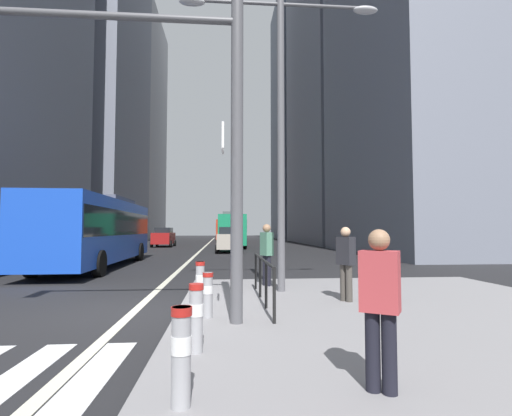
# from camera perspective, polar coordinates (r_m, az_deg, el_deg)

# --- Properties ---
(ground_plane) EXTENTS (160.00, 160.00, 0.00)m
(ground_plane) POSITION_cam_1_polar(r_m,az_deg,el_deg) (28.78, -8.66, -6.67)
(ground_plane) COLOR black
(median_island) EXTENTS (9.00, 10.00, 0.15)m
(median_island) POSITION_cam_1_polar(r_m,az_deg,el_deg) (8.63, 20.51, -14.37)
(median_island) COLOR gray
(median_island) RESTS_ON ground
(lane_centre_line) EXTENTS (0.20, 80.00, 0.01)m
(lane_centre_line) POSITION_cam_1_polar(r_m,az_deg,el_deg) (38.75, -7.66, -5.75)
(lane_centre_line) COLOR beige
(lane_centre_line) RESTS_ON ground
(office_tower_left_mid) EXTENTS (13.21, 18.64, 54.92)m
(office_tower_left_mid) POSITION_cam_1_polar(r_m,az_deg,el_deg) (58.89, -23.96, 22.98)
(office_tower_left_mid) COLOR slate
(office_tower_left_mid) RESTS_ON ground
(office_tower_left_far) EXTENTS (11.06, 19.99, 42.31)m
(office_tower_left_far) POSITION_cam_1_polar(r_m,az_deg,el_deg) (78.22, -18.24, 11.35)
(office_tower_left_far) COLOR #9E9EA3
(office_tower_left_far) RESTS_ON ground
(office_tower_right_mid) EXTENTS (10.53, 21.42, 44.78)m
(office_tower_right_mid) POSITION_cam_1_polar(r_m,az_deg,el_deg) (54.84, 12.22, 18.99)
(office_tower_right_mid) COLOR slate
(office_tower_right_mid) RESTS_ON ground
(office_tower_right_far) EXTENTS (10.43, 18.38, 45.99)m
(office_tower_right_far) POSITION_cam_1_polar(r_m,az_deg,el_deg) (75.69, 7.09, 13.15)
(office_tower_right_far) COLOR slate
(office_tower_right_far) RESTS_ON ground
(city_bus_blue_oncoming) EXTENTS (2.83, 11.69, 3.40)m
(city_bus_blue_oncoming) POSITION_cam_1_polar(r_m,az_deg,el_deg) (19.57, -22.34, -2.76)
(city_bus_blue_oncoming) COLOR blue
(city_bus_blue_oncoming) RESTS_ON ground
(city_bus_red_receding) EXTENTS (2.81, 11.53, 3.40)m
(city_bus_red_receding) POSITION_cam_1_polar(r_m,az_deg,el_deg) (39.00, -3.60, -3.07)
(city_bus_red_receding) COLOR #198456
(city_bus_red_receding) RESTS_ON ground
(city_bus_red_distant) EXTENTS (2.90, 10.60, 3.40)m
(city_bus_red_distant) POSITION_cam_1_polar(r_m,az_deg,el_deg) (56.78, -4.44, -3.09)
(city_bus_red_distant) COLOR red
(city_bus_red_distant) RESTS_ON ground
(car_oncoming_mid) EXTENTS (2.11, 4.15, 1.94)m
(car_oncoming_mid) POSITION_cam_1_polar(r_m,az_deg,el_deg) (40.18, -13.50, -4.20)
(car_oncoming_mid) COLOR maroon
(car_oncoming_mid) RESTS_ON ground
(car_receding_near) EXTENTS (2.14, 4.38, 1.94)m
(car_receding_near) POSITION_cam_1_polar(r_m,az_deg,el_deg) (29.71, -3.95, -4.67)
(car_receding_near) COLOR #B2A899
(car_receding_near) RESTS_ON ground
(car_receding_far) EXTENTS (2.11, 4.14, 1.94)m
(car_receding_far) POSITION_cam_1_polar(r_m,az_deg,el_deg) (66.00, -4.50, -3.83)
(car_receding_far) COLOR gold
(car_receding_far) RESTS_ON ground
(traffic_signal_gantry) EXTENTS (5.42, 0.65, 6.00)m
(traffic_signal_gantry) POSITION_cam_1_polar(r_m,az_deg,el_deg) (7.33, -17.33, 15.22)
(traffic_signal_gantry) COLOR #515156
(traffic_signal_gantry) RESTS_ON median_island
(street_lamp_post) EXTENTS (5.50, 0.32, 8.00)m
(street_lamp_post) POSITION_cam_1_polar(r_m,az_deg,el_deg) (10.84, 3.67, 15.69)
(street_lamp_post) COLOR #56565B
(street_lamp_post) RESTS_ON median_island
(bollard_front) EXTENTS (0.20, 0.20, 0.91)m
(bollard_front) POSITION_cam_1_polar(r_m,az_deg,el_deg) (3.85, -11.01, -20.10)
(bollard_front) COLOR #99999E
(bollard_front) RESTS_ON median_island
(bollard_left) EXTENTS (0.20, 0.20, 0.91)m
(bollard_left) POSITION_cam_1_polar(r_m,az_deg,el_deg) (5.36, -8.86, -15.27)
(bollard_left) COLOR #99999E
(bollard_left) RESTS_ON median_island
(bollard_right) EXTENTS (0.20, 0.20, 0.83)m
(bollard_right) POSITION_cam_1_polar(r_m,az_deg,el_deg) (7.35, -7.14, -12.28)
(bollard_right) COLOR #99999E
(bollard_right) RESTS_ON median_island
(bollard_back) EXTENTS (0.20, 0.20, 0.95)m
(bollard_back) POSITION_cam_1_polar(r_m,az_deg,el_deg) (8.35, -8.27, -10.75)
(bollard_back) COLOR #99999E
(bollard_back) RESTS_ON median_island
(pedestrian_railing) EXTENTS (0.06, 3.94, 0.98)m
(pedestrian_railing) POSITION_cam_1_polar(r_m,az_deg,el_deg) (8.74, 1.03, -9.17)
(pedestrian_railing) COLOR black
(pedestrian_railing) RESTS_ON median_island
(pedestrian_waiting) EXTENTS (0.45, 0.40, 1.63)m
(pedestrian_waiting) POSITION_cam_1_polar(r_m,az_deg,el_deg) (4.20, 17.88, -13.02)
(pedestrian_waiting) COLOR black
(pedestrian_waiting) RESTS_ON median_island
(pedestrian_walking) EXTENTS (0.38, 0.45, 1.78)m
(pedestrian_walking) POSITION_cam_1_polar(r_m,az_deg,el_deg) (11.25, 1.60, -6.39)
(pedestrian_walking) COLOR black
(pedestrian_walking) RESTS_ON median_island
(pedestrian_far) EXTENTS (0.41, 0.45, 1.68)m
(pedestrian_far) POSITION_cam_1_polar(r_m,az_deg,el_deg) (9.09, 13.16, -7.48)
(pedestrian_far) COLOR #423D38
(pedestrian_far) RESTS_ON median_island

